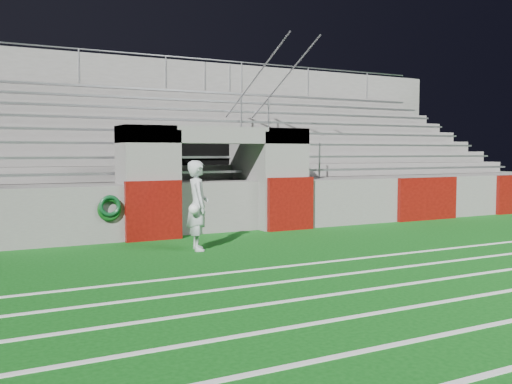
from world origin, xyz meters
TOP-DOWN VIEW (x-y plane):
  - ground at (0.00, 0.00)m, footprint 90.00×90.00m
  - field_markings at (0.00, -5.00)m, footprint 28.00×8.09m
  - stadium_structure at (0.00, 7.97)m, footprint 26.00×8.48m
  - goalkeeper_with_ball at (-1.41, 1.28)m, footprint 0.58×0.76m
  - hose_coil at (-2.79, 2.93)m, footprint 0.53×0.14m

SIDE VIEW (x-z plane):
  - ground at x=0.00m, z-range 0.00..0.00m
  - field_markings at x=0.00m, z-range 0.00..0.01m
  - hose_coil at x=-2.79m, z-range 0.49..1.07m
  - goalkeeper_with_ball at x=-1.41m, z-range 0.00..1.82m
  - stadium_structure at x=0.00m, z-range -1.22..4.20m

